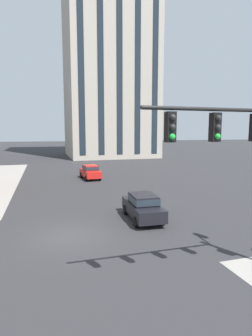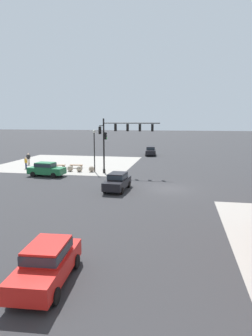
# 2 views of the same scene
# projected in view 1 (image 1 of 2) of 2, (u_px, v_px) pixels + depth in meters

# --- Properties ---
(ground_plane) EXTENTS (320.00, 320.00, 0.00)m
(ground_plane) POSITION_uv_depth(u_px,v_px,m) (70.00, 236.00, 15.15)
(ground_plane) COLOR #2D2D30
(car_main_northbound_near) EXTENTS (2.14, 4.52, 1.68)m
(car_main_northbound_near) POSITION_uv_depth(u_px,v_px,m) (90.00, 171.00, 33.47)
(car_main_northbound_near) COLOR red
(car_main_northbound_near) RESTS_ON ground
(car_main_southbound_near) EXTENTS (2.07, 4.49, 1.68)m
(car_main_southbound_near) POSITION_uv_depth(u_px,v_px,m) (143.00, 206.00, 17.88)
(car_main_southbound_near) COLOR black
(car_main_southbound_near) RESTS_ON ground
(residential_tower_skyline_right) EXTENTS (19.39, 20.21, 56.81)m
(residential_tower_skyline_right) POSITION_uv_depth(u_px,v_px,m) (108.00, 31.00, 62.75)
(residential_tower_skyline_right) COLOR #B2A899
(residential_tower_skyline_right) RESTS_ON ground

